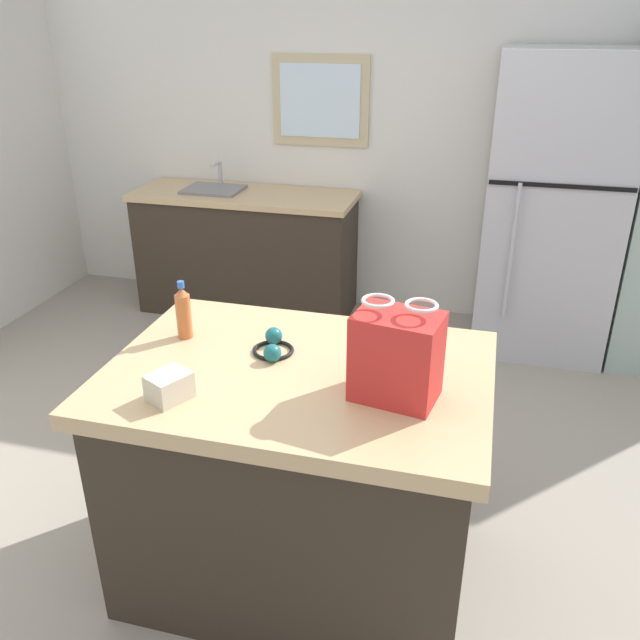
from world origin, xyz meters
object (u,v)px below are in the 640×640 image
(small_box, at_px, (169,387))
(ear_defenders, at_px, (273,346))
(kitchen_island, at_px, (300,474))
(shopping_bag, at_px, (397,356))
(refrigerator, at_px, (552,209))
(bottle, at_px, (183,313))

(small_box, height_order, ear_defenders, small_box)
(kitchen_island, relative_size, ear_defenders, 6.78)
(small_box, bearing_deg, kitchen_island, 40.26)
(kitchen_island, distance_m, small_box, 0.67)
(ear_defenders, bearing_deg, small_box, -119.56)
(kitchen_island, height_order, small_box, small_box)
(small_box, relative_size, ear_defenders, 0.66)
(shopping_bag, relative_size, ear_defenders, 1.71)
(kitchen_island, distance_m, refrigerator, 2.53)
(kitchen_island, distance_m, ear_defenders, 0.50)
(kitchen_island, xyz_separation_m, ear_defenders, (-0.12, 0.10, 0.48))
(kitchen_island, xyz_separation_m, bottle, (-0.48, 0.13, 0.55))
(refrigerator, bearing_deg, ear_defenders, -116.11)
(bottle, bearing_deg, kitchen_island, -14.97)
(kitchen_island, relative_size, small_box, 10.33)
(small_box, bearing_deg, ear_defenders, 60.44)
(bottle, bearing_deg, small_box, -71.02)
(refrigerator, bearing_deg, small_box, -116.63)
(refrigerator, relative_size, small_box, 14.51)
(shopping_bag, xyz_separation_m, ear_defenders, (-0.47, 0.19, -0.12))
(kitchen_island, height_order, refrigerator, refrigerator)
(refrigerator, relative_size, ear_defenders, 9.53)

